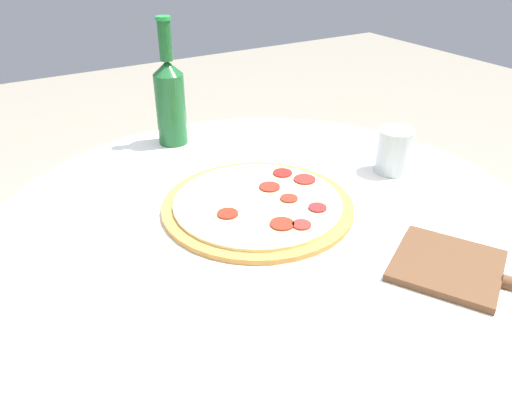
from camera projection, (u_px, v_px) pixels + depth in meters
name	position (u px, v px, depth m)	size (l,w,h in m)	color
table	(267.00, 307.00, 1.00)	(1.00, 1.00, 0.77)	white
pizza	(257.00, 205.00, 0.92)	(0.35, 0.35, 0.02)	#B77F3D
beer_bottle	(170.00, 98.00, 1.13)	(0.07, 0.07, 0.29)	#195628
pizza_paddle	(460.00, 269.00, 0.75)	(0.21, 0.26, 0.02)	brown
drinking_glass	(394.00, 151.00, 1.03)	(0.07, 0.07, 0.09)	#ADBCC6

